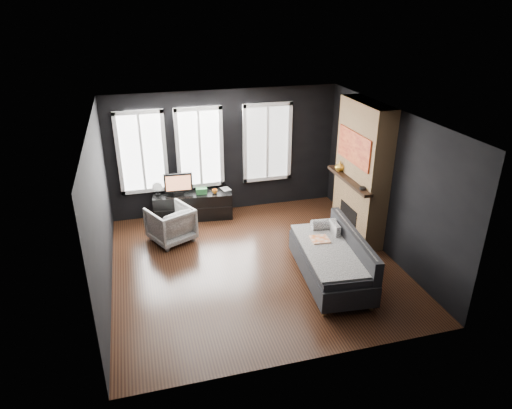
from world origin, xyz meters
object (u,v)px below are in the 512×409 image
object	(u,v)px
media_console	(193,205)
mantel_vase	(340,166)
monitor	(178,183)
sofa	(331,257)
armchair	(171,222)
book	(222,185)
mug	(215,191)

from	to	relation	value
media_console	mantel_vase	world-z (taller)	mantel_vase
monitor	media_console	bearing A→B (deg)	1.81
sofa	mantel_vase	distance (m)	2.26
monitor	mantel_vase	xyz separation A→B (m)	(3.12, -1.20, 0.48)
armchair	mantel_vase	distance (m)	3.55
armchair	book	size ratio (longest dim) A/B	3.25
armchair	monitor	bearing A→B (deg)	-132.61
monitor	mug	world-z (taller)	monitor
media_console	sofa	bearing A→B (deg)	-51.60
book	mantel_vase	size ratio (longest dim) A/B	1.18
monitor	book	bearing A→B (deg)	2.54
sofa	mantel_vase	xyz separation A→B (m)	(0.95, 1.85, 0.89)
media_console	mantel_vase	bearing A→B (deg)	-16.24
media_console	book	bearing A→B (deg)	5.90
book	armchair	bearing A→B (deg)	-142.97
mug	book	distance (m)	0.24
media_console	mantel_vase	distance (m)	3.25
book	mantel_vase	distance (m)	2.57
sofa	mug	size ratio (longest dim) A/B	17.43
sofa	media_console	bearing A→B (deg)	127.24
sofa	media_console	distance (m)	3.58
sofa	monitor	world-z (taller)	monitor
mug	book	xyz separation A→B (m)	(0.19, 0.13, 0.06)
book	monitor	bearing A→B (deg)	179.11
sofa	mug	distance (m)	3.24
sofa	armchair	size ratio (longest dim) A/B	2.60
sofa	mug	bearing A→B (deg)	121.50
sofa	armchair	xyz separation A→B (m)	(-2.46, 2.11, -0.05)
media_console	armchair	bearing A→B (deg)	-114.98
sofa	book	bearing A→B (deg)	117.57
armchair	sofa	bearing A→B (deg)	113.76
sofa	book	world-z (taller)	sofa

